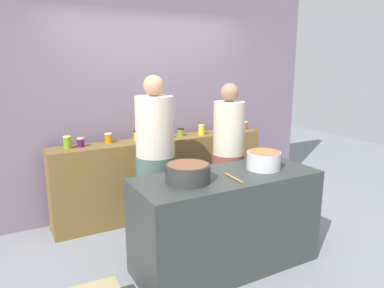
{
  "coord_description": "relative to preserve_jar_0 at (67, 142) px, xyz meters",
  "views": [
    {
      "loc": [
        -1.77,
        -2.86,
        1.89
      ],
      "look_at": [
        0.0,
        0.35,
        1.05
      ],
      "focal_mm": 33.83,
      "sensor_mm": 36.0,
      "label": 1
    }
  ],
  "objects": [
    {
      "name": "ground",
      "position": [
        1.11,
        -1.11,
        -1.04
      ],
      "size": [
        12.0,
        12.0,
        0.0
      ],
      "primitive_type": "plane",
      "color": "gray"
    },
    {
      "name": "storefront_wall",
      "position": [
        1.11,
        0.34,
        0.46
      ],
      "size": [
        4.8,
        0.12,
        3.0
      ],
      "primitive_type": "cube",
      "color": "slate",
      "rests_on": "ground"
    },
    {
      "name": "display_shelf",
      "position": [
        1.11,
        -0.01,
        -0.55
      ],
      "size": [
        2.7,
        0.36,
        0.97
      ],
      "primitive_type": "cube",
      "color": "brown",
      "rests_on": "ground"
    },
    {
      "name": "prep_table",
      "position": [
        1.11,
        -1.41,
        -0.59
      ],
      "size": [
        1.7,
        0.7,
        0.9
      ],
      "primitive_type": "cube",
      "color": "#303432",
      "rests_on": "ground"
    },
    {
      "name": "preserve_jar_0",
      "position": [
        0.0,
        0.0,
        0.0
      ],
      "size": [
        0.09,
        0.09,
        0.14
      ],
      "color": "olive",
      "rests_on": "display_shelf"
    },
    {
      "name": "preserve_jar_1",
      "position": [
        0.14,
        0.01,
        -0.02
      ],
      "size": [
        0.08,
        0.08,
        0.1
      ],
      "color": "#461251",
      "rests_on": "display_shelf"
    },
    {
      "name": "preserve_jar_2",
      "position": [
        0.46,
        0.05,
        -0.01
      ],
      "size": [
        0.09,
        0.09,
        0.11
      ],
      "color": "#D2690A",
      "rests_on": "display_shelf"
    },
    {
      "name": "preserve_jar_3",
      "position": [
        0.8,
        0.02,
        -0.01
      ],
      "size": [
        0.08,
        0.08,
        0.12
      ],
      "color": "gold",
      "rests_on": "display_shelf"
    },
    {
      "name": "preserve_jar_4",
      "position": [
        1.0,
        -0.02,
        -0.01
      ],
      "size": [
        0.08,
        0.08,
        0.12
      ],
      "color": "gold",
      "rests_on": "display_shelf"
    },
    {
      "name": "preserve_jar_5",
      "position": [
        1.17,
        -0.05,
        -0.01
      ],
      "size": [
        0.07,
        0.07,
        0.12
      ],
      "color": "gold",
      "rests_on": "display_shelf"
    },
    {
      "name": "preserve_jar_6",
      "position": [
        1.37,
        0.0,
        -0.02
      ],
      "size": [
        0.08,
        0.08,
        0.1
      ],
      "color": "olive",
      "rests_on": "display_shelf"
    },
    {
      "name": "preserve_jar_7",
      "position": [
        1.65,
        -0.05,
        -0.0
      ],
      "size": [
        0.08,
        0.08,
        0.13
      ],
      "color": "yellow",
      "rests_on": "display_shelf"
    },
    {
      "name": "preserve_jar_8",
      "position": [
        1.88,
        -0.07,
        0.0
      ],
      "size": [
        0.07,
        0.07,
        0.14
      ],
      "color": "brown",
      "rests_on": "display_shelf"
    },
    {
      "name": "preserve_jar_9",
      "position": [
        2.13,
        -0.04,
        -0.01
      ],
      "size": [
        0.09,
        0.09,
        0.11
      ],
      "color": "#1F4B2A",
      "rests_on": "display_shelf"
    },
    {
      "name": "preserve_jar_10",
      "position": [
        2.37,
        0.0,
        -0.01
      ],
      "size": [
        0.09,
        0.09,
        0.11
      ],
      "color": "#A63622",
      "rests_on": "display_shelf"
    },
    {
      "name": "cooking_pot_left",
      "position": [
        0.71,
        -1.41,
        -0.06
      ],
      "size": [
        0.38,
        0.38,
        0.16
      ],
      "color": "#2D2D2D",
      "rests_on": "prep_table"
    },
    {
      "name": "cooking_pot_center",
      "position": [
        1.52,
        -1.43,
        -0.06
      ],
      "size": [
        0.32,
        0.32,
        0.17
      ],
      "color": "#B7B7BC",
      "rests_on": "prep_table"
    },
    {
      "name": "wooden_spoon",
      "position": [
        1.1,
        -1.54,
        -0.13
      ],
      "size": [
        0.03,
        0.27,
        0.02
      ],
      "primitive_type": "cylinder",
      "rotation": [
        1.57,
        0.0,
        6.23
      ],
      "color": "#9E703D",
      "rests_on": "prep_table"
    },
    {
      "name": "cook_with_tongs",
      "position": [
        0.71,
        -0.72,
        -0.24
      ],
      "size": [
        0.39,
        0.39,
        1.76
      ],
      "color": "#41544D",
      "rests_on": "ground"
    },
    {
      "name": "cook_in_cap",
      "position": [
        1.51,
        -0.85,
        -0.28
      ],
      "size": [
        0.35,
        0.35,
        1.67
      ],
      "color": "brown",
      "rests_on": "ground"
    }
  ]
}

